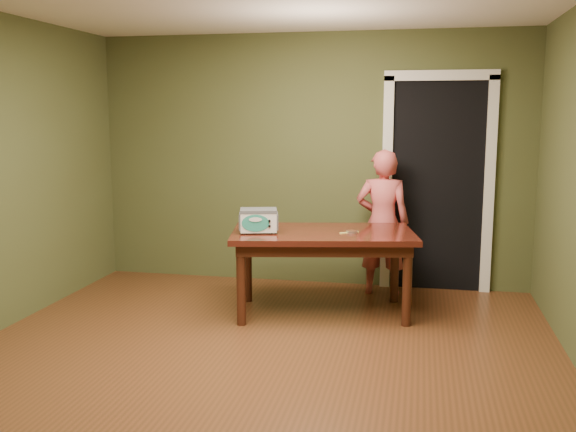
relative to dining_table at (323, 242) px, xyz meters
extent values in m
plane|color=brown|center=(-0.30, -1.45, -0.65)|extent=(5.00, 5.00, 0.00)
cube|color=#454F2A|center=(-0.30, 1.05, 0.65)|extent=(4.50, 0.02, 2.60)
cube|color=#454F2A|center=(-0.30, -3.95, 0.65)|extent=(4.50, 0.02, 2.60)
cube|color=black|center=(1.00, 1.35, 0.40)|extent=(0.90, 0.60, 2.10)
cube|color=black|center=(1.00, 1.04, 0.40)|extent=(0.90, 0.02, 2.10)
cube|color=white|center=(0.50, 1.02, 0.40)|extent=(0.10, 0.06, 2.20)
cube|color=white|center=(1.50, 1.02, 0.40)|extent=(0.10, 0.06, 2.20)
cube|color=white|center=(1.00, 1.02, 1.50)|extent=(1.10, 0.06, 0.10)
cube|color=#36150C|center=(0.00, 0.00, 0.07)|extent=(1.74, 1.18, 0.05)
cube|color=#38190E|center=(0.00, 0.00, 0.00)|extent=(1.60, 1.04, 0.10)
cylinder|color=#38190E|center=(-0.62, -0.47, -0.30)|extent=(0.08, 0.08, 0.70)
cylinder|color=#38190E|center=(-0.75, 0.21, -0.30)|extent=(0.08, 0.08, 0.70)
cylinder|color=#38190E|center=(0.75, -0.21, -0.30)|extent=(0.08, 0.08, 0.70)
cylinder|color=#38190E|center=(0.62, 0.47, -0.30)|extent=(0.08, 0.08, 0.70)
cylinder|color=#4C4F54|center=(-0.65, -0.29, 0.11)|extent=(0.02, 0.02, 0.01)
cylinder|color=#4C4F54|center=(-0.69, -0.12, 0.11)|extent=(0.02, 0.02, 0.01)
cylinder|color=#4C4F54|center=(-0.40, -0.22, 0.11)|extent=(0.02, 0.02, 0.01)
cylinder|color=#4C4F54|center=(-0.44, -0.06, 0.11)|extent=(0.02, 0.02, 0.01)
cube|color=silver|center=(-0.54, -0.17, 0.20)|extent=(0.36, 0.29, 0.18)
cube|color=#4C4F54|center=(-0.54, -0.17, 0.30)|extent=(0.36, 0.30, 0.03)
cube|color=#4C4F54|center=(-0.70, -0.21, 0.20)|extent=(0.06, 0.20, 0.14)
cube|color=#4C4F54|center=(-0.39, -0.13, 0.20)|extent=(0.06, 0.20, 0.14)
ellipsoid|color=teal|center=(-0.54, -0.29, 0.20)|extent=(0.23, 0.07, 0.15)
cylinder|color=black|center=(-0.42, -0.26, 0.22)|extent=(0.02, 0.02, 0.02)
cylinder|color=black|center=(-0.42, -0.26, 0.18)|extent=(0.02, 0.01, 0.02)
cylinder|color=silver|center=(0.26, -0.04, 0.11)|extent=(0.10, 0.10, 0.02)
cylinder|color=#452817|center=(0.26, -0.04, 0.12)|extent=(0.09, 0.09, 0.01)
cube|color=#DAD55F|center=(0.24, -0.04, 0.10)|extent=(0.16, 0.12, 0.01)
imported|color=#CD5455|center=(0.48, 0.75, 0.07)|extent=(0.53, 0.35, 1.44)
camera|label=1|loc=(0.83, -5.54, 1.14)|focal=40.00mm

